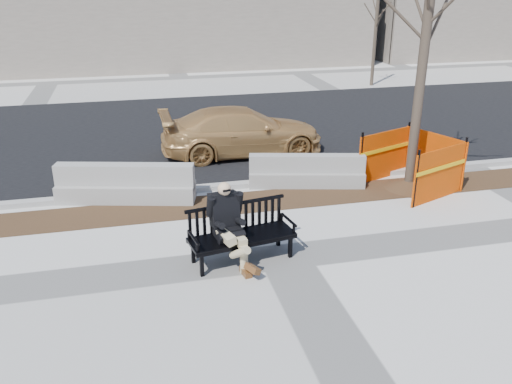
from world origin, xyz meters
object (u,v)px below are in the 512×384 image
jersey_barrier_right (306,186)px  jersey_barrier_left (127,201)px  bench (242,260)px  seated_man (228,261)px  sedan (242,154)px  tree_fence (408,188)px

jersey_barrier_right → jersey_barrier_left: bearing=-167.0°
bench → jersey_barrier_right: 3.95m
seated_man → jersey_barrier_left: 3.69m
sedan → jersey_barrier_left: 4.29m
sedan → jersey_barrier_left: bearing=129.2°
bench → jersey_barrier_left: bearing=111.6°
jersey_barrier_left → bench: bearing=-44.3°
tree_fence → jersey_barrier_left: 6.69m
bench → seated_man: 0.26m
jersey_barrier_left → jersey_barrier_right: (4.28, -0.05, 0.00)m
seated_man → bench: bearing=-11.5°
sedan → jersey_barrier_right: 2.99m
sedan → jersey_barrier_right: sedan is taller
bench → jersey_barrier_right: (2.29, 3.22, 0.00)m
seated_man → jersey_barrier_left: seated_man is taller
sedan → jersey_barrier_right: (1.00, -2.82, 0.00)m
seated_man → jersey_barrier_right: (2.54, 3.21, 0.00)m
bench → sedan: size_ratio=0.42×
sedan → jersey_barrier_right: bearing=-161.4°
jersey_barrier_right → sedan: bearing=123.2°
sedan → jersey_barrier_left: size_ratio=1.47×
bench → sedan: bearing=68.1°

